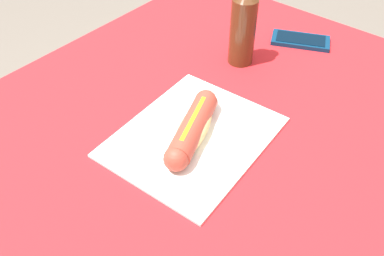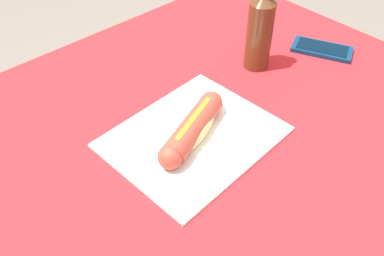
{
  "view_description": "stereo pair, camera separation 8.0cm",
  "coord_description": "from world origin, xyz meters",
  "views": [
    {
      "loc": [
        -0.46,
        -0.41,
        1.35
      ],
      "look_at": [
        -0.0,
        -0.04,
        0.79
      ],
      "focal_mm": 38.55,
      "sensor_mm": 36.0,
      "label": 1
    },
    {
      "loc": [
        -0.4,
        -0.47,
        1.35
      ],
      "look_at": [
        -0.0,
        -0.04,
        0.79
      ],
      "focal_mm": 38.55,
      "sensor_mm": 36.0,
      "label": 2
    }
  ],
  "objects": [
    {
      "name": "dining_table",
      "position": [
        0.0,
        0.0,
        0.63
      ],
      "size": [
        1.24,
        0.88,
        0.76
      ],
      "color": "brown",
      "rests_on": "ground"
    },
    {
      "name": "paper_wrapper",
      "position": [
        -0.0,
        -0.04,
        0.77
      ],
      "size": [
        0.34,
        0.28,
        0.01
      ],
      "primitive_type": "cube",
      "rotation": [
        0.0,
        0.0,
        0.06
      ],
      "color": "white",
      "rests_on": "dining_table"
    },
    {
      "name": "soda_bottle",
      "position": [
        0.29,
        0.04,
        0.86
      ],
      "size": [
        0.06,
        0.06,
        0.23
      ],
      "color": "#4C2814",
      "rests_on": "dining_table"
    },
    {
      "name": "hot_dog",
      "position": [
        -0.0,
        -0.04,
        0.79
      ],
      "size": [
        0.21,
        0.11,
        0.05
      ],
      "color": "#E5BC75",
      "rests_on": "paper_wrapper"
    },
    {
      "name": "cell_phone",
      "position": [
        0.46,
        -0.03,
        0.77
      ],
      "size": [
        0.13,
        0.17,
        0.01
      ],
      "color": "#0A2D4C",
      "rests_on": "dining_table"
    }
  ]
}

